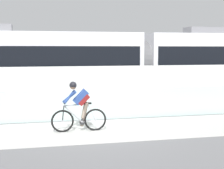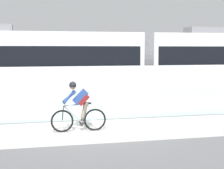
% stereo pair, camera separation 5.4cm
% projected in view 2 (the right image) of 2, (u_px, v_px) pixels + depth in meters
% --- Properties ---
extents(ground_plane, '(200.00, 200.00, 0.00)m').
position_uv_depth(ground_plane, '(93.00, 131.00, 11.49)').
color(ground_plane, slate).
extents(bike_path_deck, '(32.00, 3.20, 0.01)m').
position_uv_depth(bike_path_deck, '(93.00, 131.00, 11.49)').
color(bike_path_deck, beige).
rests_on(bike_path_deck, ground).
extents(glass_parapet, '(32.00, 0.05, 1.12)m').
position_uv_depth(glass_parapet, '(84.00, 105.00, 13.23)').
color(glass_parapet, '#ADC6C1').
rests_on(glass_parapet, ground).
extents(concrete_barrier_wall, '(32.00, 0.36, 1.91)m').
position_uv_depth(concrete_barrier_wall, '(78.00, 89.00, 14.93)').
color(concrete_barrier_wall, silver).
rests_on(concrete_barrier_wall, ground).
extents(tram_rail_near, '(32.00, 0.08, 0.01)m').
position_uv_depth(tram_rail_near, '(71.00, 103.00, 17.43)').
color(tram_rail_near, '#595654').
rests_on(tram_rail_near, ground).
extents(tram_rail_far, '(32.00, 0.08, 0.01)m').
position_uv_depth(tram_rail_far, '(68.00, 99.00, 18.83)').
color(tram_rail_far, '#595654').
rests_on(tram_rail_far, ground).
extents(tram, '(22.56, 2.54, 3.81)m').
position_uv_depth(tram, '(141.00, 63.00, 18.79)').
color(tram, silver).
rests_on(tram, ground).
extents(cyclist_on_bike, '(1.77, 0.58, 1.61)m').
position_uv_depth(cyclist_on_bike, '(79.00, 107.00, 11.31)').
color(cyclist_on_bike, black).
rests_on(cyclist_on_bike, ground).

